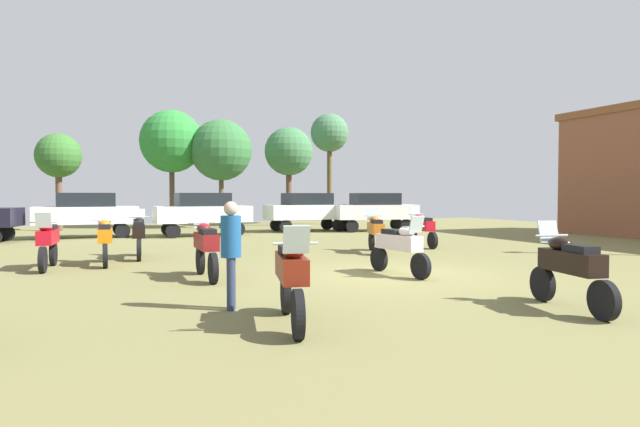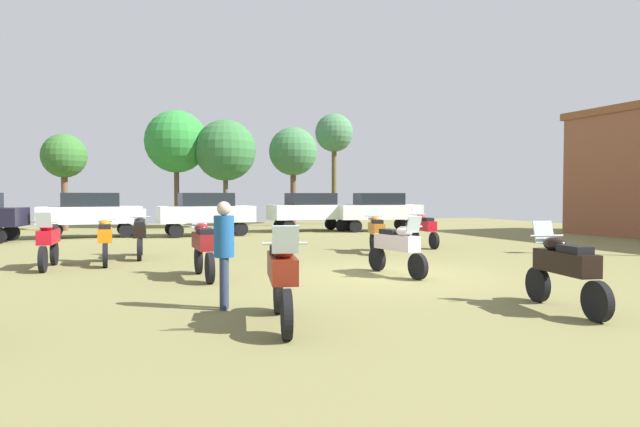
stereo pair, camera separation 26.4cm
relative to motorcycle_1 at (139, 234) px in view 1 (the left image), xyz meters
The scene contains 20 objects.
ground_plane 8.02m from the motorcycle_1, 47.41° to the right, with size 44.00×52.00×0.02m.
motorcycle_1 is the anchor object (origin of this frame).
motorcycle_2 9.88m from the motorcycle_1, ahead, with size 0.62×2.20×1.44m.
motorcycle_3 1.60m from the motorcycle_1, 127.25° to the right, with size 0.62×2.15×1.47m.
motorcycle_4 7.49m from the motorcycle_1, ahead, with size 0.84×2.10×1.45m.
motorcycle_5 9.84m from the motorcycle_1, 81.05° to the right, with size 0.75×2.26×1.51m.
motorcycle_7 12.12m from the motorcycle_1, 59.32° to the right, with size 0.71×2.17×1.46m.
motorcycle_10 4.91m from the motorcycle_1, 76.23° to the right, with size 0.62×2.26×1.51m.
motorcycle_11 2.90m from the motorcycle_1, 143.50° to the right, with size 0.62×2.13×1.49m.
motorcycle_12 8.15m from the motorcycle_1, 47.11° to the right, with size 0.64×2.22×1.44m.
car_1 14.72m from the motorcycle_1, 33.31° to the left, with size 4.53×2.44×2.00m.
car_2 12.92m from the motorcycle_1, 46.16° to the left, with size 4.35×1.91×2.00m.
car_4 9.10m from the motorcycle_1, 100.69° to the left, with size 4.38×2.00×2.00m.
car_5 8.72m from the motorcycle_1, 67.70° to the left, with size 4.35×1.93×2.00m.
person_1 8.35m from the motorcycle_1, 83.39° to the right, with size 0.42×0.42×1.81m.
tree_1 15.12m from the motorcycle_1, 102.22° to the left, with size 2.32×2.32×5.14m.
tree_2 20.50m from the motorcycle_1, 50.12° to the left, with size 2.47×2.47×7.17m.
tree_4 17.65m from the motorcycle_1, 56.07° to the left, with size 2.96×2.96×6.05m.
tree_5 15.72m from the motorcycle_1, 79.63° to the left, with size 3.58×3.58×6.77m.
tree_6 15.16m from the motorcycle_1, 68.72° to the left, with size 3.50×3.50×6.21m.
Camera 1 is at (-6.42, -11.28, 1.94)m, focal length 30.34 mm.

